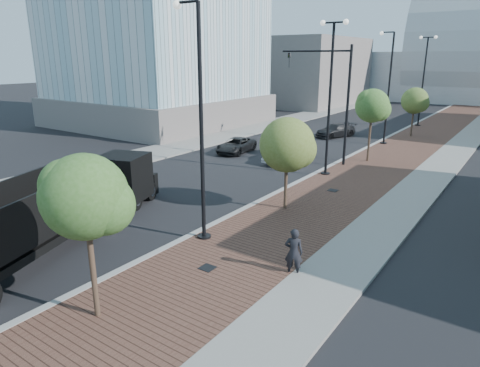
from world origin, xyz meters
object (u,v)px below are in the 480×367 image
Objects in this scene: dark_car_mid at (236,145)px; pedestrian at (294,252)px; white_sedan at (288,152)px; dump_truck at (84,202)px.

pedestrian is (12.97, -14.80, 0.29)m from dark_car_mid.
pedestrian reaches higher than white_sedan.
pedestrian is at bearing -10.69° from dump_truck.
pedestrian is at bearing -55.56° from white_sedan.
dark_car_mid is (-3.63, 16.34, -0.68)m from dump_truck.
dump_truck is at bearing -84.62° from dark_car_mid.
white_sedan is at bearing -83.35° from pedestrian.
dark_car_mid is (-4.81, 0.38, -0.14)m from white_sedan.
dump_truck reaches higher than dark_car_mid.
pedestrian reaches higher than dark_car_mid.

